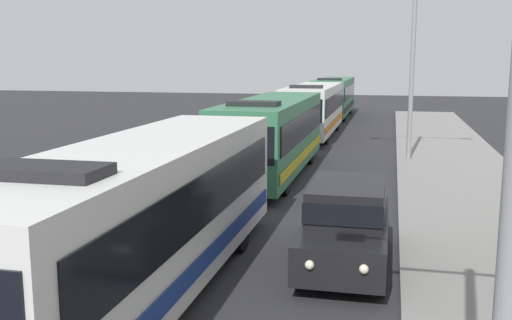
% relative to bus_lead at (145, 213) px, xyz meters
% --- Properties ---
extents(bus_lead, '(2.58, 11.15, 3.21)m').
position_rel_bus_lead_xyz_m(bus_lead, '(0.00, 0.00, 0.00)').
color(bus_lead, silver).
rests_on(bus_lead, ground_plane).
extents(bus_second_in_line, '(2.58, 10.84, 3.21)m').
position_rel_bus_lead_xyz_m(bus_second_in_line, '(-0.00, 12.50, -0.00)').
color(bus_second_in_line, '#33724C').
rests_on(bus_second_in_line, ground_plane).
extents(bus_middle, '(2.58, 11.10, 3.21)m').
position_rel_bus_lead_xyz_m(bus_middle, '(-0.00, 25.20, -0.00)').
color(bus_middle, silver).
rests_on(bus_middle, ground_plane).
extents(bus_fourth_in_line, '(2.58, 11.30, 3.21)m').
position_rel_bus_lead_xyz_m(bus_fourth_in_line, '(0.00, 37.44, 0.00)').
color(bus_fourth_in_line, '#33724C').
rests_on(bus_fourth_in_line, ground_plane).
extents(white_suv, '(1.86, 4.68, 1.90)m').
position_rel_bus_lead_xyz_m(white_suv, '(3.70, 2.61, -0.66)').
color(white_suv, black).
rests_on(white_suv, ground_plane).
extents(streetlamp_mid, '(5.69, 0.28, 7.62)m').
position_rel_bus_lead_xyz_m(streetlamp_mid, '(5.40, 16.88, 3.16)').
color(streetlamp_mid, gray).
rests_on(streetlamp_mid, sidewalk).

